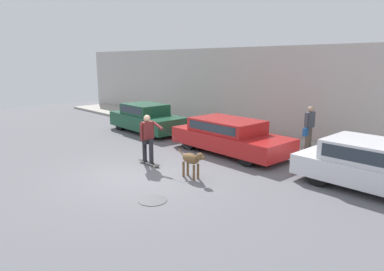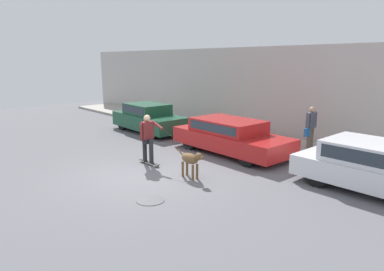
% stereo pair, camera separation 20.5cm
% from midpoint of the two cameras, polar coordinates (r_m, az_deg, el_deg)
% --- Properties ---
extents(ground_plane, '(36.00, 36.00, 0.00)m').
position_cam_midpoint_polar(ground_plane, '(10.13, -8.64, -6.62)').
color(ground_plane, slate).
extents(back_wall, '(32.00, 0.30, 3.87)m').
position_cam_midpoint_polar(back_wall, '(15.04, 14.88, 6.88)').
color(back_wall, '#B2ADA8').
rests_on(back_wall, ground_plane).
extents(sidewalk_curb, '(30.00, 2.42, 0.13)m').
position_cam_midpoint_polar(sidewalk_curb, '(14.20, 11.50, -0.91)').
color(sidewalk_curb, '#A39E93').
rests_on(sidewalk_curb, ground_plane).
extents(parked_car_0, '(4.07, 1.79, 1.31)m').
position_cam_midpoint_polar(parked_car_0, '(16.02, -7.96, 2.81)').
color(parked_car_0, black).
rests_on(parked_car_0, ground_plane).
extents(parked_car_1, '(4.52, 1.88, 1.22)m').
position_cam_midpoint_polar(parked_car_1, '(12.33, 5.78, -0.12)').
color(parked_car_1, black).
rests_on(parked_car_1, ground_plane).
extents(parked_car_2, '(4.06, 1.84, 1.26)m').
position_cam_midpoint_polar(parked_car_2, '(9.91, 28.10, -4.61)').
color(parked_car_2, black).
rests_on(parked_car_2, ground_plane).
extents(dog, '(1.06, 0.30, 0.81)m').
position_cam_midpoint_polar(dog, '(9.66, -0.62, -4.02)').
color(dog, brown).
rests_on(dog, ground_plane).
extents(skateboarder, '(2.66, 0.57, 1.61)m').
position_cam_midpoint_polar(skateboarder, '(10.91, -7.92, -0.19)').
color(skateboarder, beige).
rests_on(skateboarder, ground_plane).
extents(pedestrian_with_bag, '(0.22, 0.71, 1.54)m').
position_cam_midpoint_polar(pedestrian_with_bag, '(13.00, 18.51, 1.56)').
color(pedestrian_with_bag, brown).
rests_on(pedestrian_with_bag, sidewalk_curb).
extents(manhole_cover, '(0.69, 0.69, 0.01)m').
position_cam_midpoint_polar(manhole_cover, '(8.39, -7.25, -10.67)').
color(manhole_cover, '#38383D').
rests_on(manhole_cover, ground_plane).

